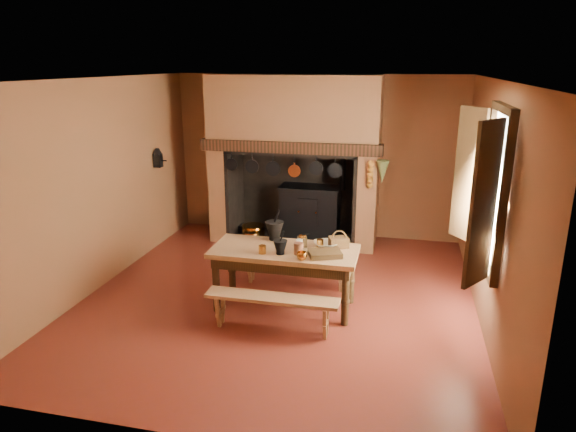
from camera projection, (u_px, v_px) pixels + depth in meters
The scene contains 28 objects.
floor at pixel (280, 297), 6.81m from camera, with size 5.50×5.50×0.00m, color maroon.
ceiling at pixel (279, 79), 6.00m from camera, with size 5.50×5.50×0.00m, color silver.
back_wall at pixel (317, 157), 8.97m from camera, with size 5.00×0.02×2.80m, color brown.
wall_left at pixel (100, 184), 6.94m from camera, with size 0.02×5.50×2.80m, color brown.
wall_right at pixel (491, 207), 5.87m from camera, with size 0.02×5.50×2.80m, color brown.
wall_front at pixel (192, 284), 3.84m from camera, with size 5.00×0.02×2.80m, color brown.
chimney_breast at pixel (295, 136), 8.51m from camera, with size 2.95×0.96×2.80m.
iron_range at pixel (311, 211), 8.96m from camera, with size 1.12×0.55×1.60m.
hearth_pans at pixel (252, 232), 9.08m from camera, with size 0.51×0.62×0.20m.
hanging_pans at pixel (286, 168), 8.18m from camera, with size 1.92×0.29×0.27m.
onion_string at pixel (370, 174), 7.88m from camera, with size 0.12×0.10×0.46m, color #A9681F, non-canonical shape.
herb_bunch at pixel (382, 172), 7.83m from camera, with size 0.20×0.20×0.35m, color #4C582A.
window at pixel (485, 189), 5.44m from camera, with size 0.39×1.75×1.76m.
wall_coffee_mill at pixel (158, 156), 8.34m from camera, with size 0.23×0.16×0.31m.
work_table at pixel (285, 258), 6.36m from camera, with size 1.80×0.80×0.78m.
bench_front at pixel (272, 305), 5.86m from camera, with size 1.54×0.27×0.43m.
bench_back at pixel (296, 263), 7.06m from camera, with size 1.57×0.27×0.44m.
mortar_large at pixel (275, 230), 6.61m from camera, with size 0.24×0.24×0.41m.
mortar_small at pixel (280, 246), 6.12m from camera, with size 0.17×0.17×0.29m.
coffee_grinder at pixel (302, 241), 6.40m from camera, with size 0.17×0.14×0.18m.
brass_mug_a at pixel (262, 249), 6.16m from camera, with size 0.09×0.09×0.10m, color #BD782B.
brass_mug_b at pixel (320, 243), 6.38m from camera, with size 0.09×0.09×0.10m, color #BD782B.
mixing_bowl at pixel (325, 244), 6.37m from camera, with size 0.29×0.29×0.07m, color beige.
stoneware_crock at pixel (298, 248), 6.13m from camera, with size 0.11×0.11×0.14m, color brown.
glass_jar at pixel (299, 245), 6.23m from camera, with size 0.08×0.08×0.15m, color beige.
wicker_basket at pixel (339, 242), 6.36m from camera, with size 0.28×0.24×0.22m.
wooden_tray at pixel (325, 254), 6.07m from camera, with size 0.38×0.27×0.06m, color #32200F.
brass_cup at pixel (302, 256), 5.96m from camera, with size 0.12×0.12×0.10m, color #BD782B.
Camera 1 is at (1.49, -6.03, 2.99)m, focal length 32.00 mm.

